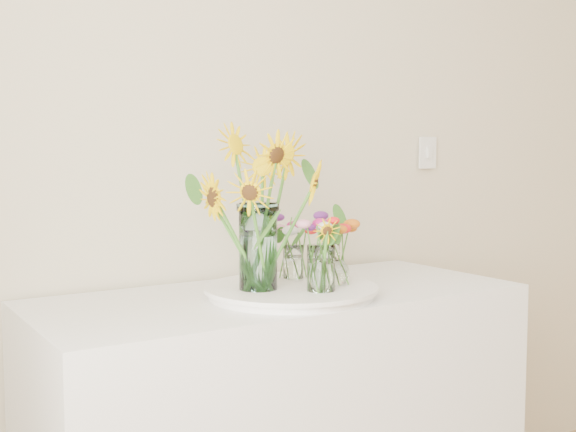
# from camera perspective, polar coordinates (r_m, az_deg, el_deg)

# --- Properties ---
(tray) EXTENTS (0.46, 0.46, 0.02)m
(tray) POSITION_cam_1_polar(r_m,az_deg,el_deg) (2.01, 0.25, -6.06)
(tray) COLOR white
(tray) RESTS_ON counter
(mason_jar) EXTENTS (0.13, 0.13, 0.24)m
(mason_jar) POSITION_cam_1_polar(r_m,az_deg,el_deg) (1.94, -2.39, -2.47)
(mason_jar) COLOR #A8D9D8
(mason_jar) RESTS_ON tray
(sunflower_bouquet) EXTENTS (0.73, 0.73, 0.46)m
(sunflower_bouquet) POSITION_cam_1_polar(r_m,az_deg,el_deg) (1.93, -2.40, 0.72)
(sunflower_bouquet) COLOR yellow
(sunflower_bouquet) RESTS_ON tray
(small_vase_a) EXTENTS (0.10, 0.10, 0.13)m
(small_vase_a) POSITION_cam_1_polar(r_m,az_deg,el_deg) (1.93, 2.62, -4.20)
(small_vase_a) COLOR white
(small_vase_a) RESTS_ON tray
(wildflower_posy_a) EXTENTS (0.17, 0.17, 0.22)m
(wildflower_posy_a) POSITION_cam_1_polar(r_m,az_deg,el_deg) (1.92, 2.63, -2.88)
(wildflower_posy_a) COLOR #CB6111
(wildflower_posy_a) RESTS_ON tray
(small_vase_b) EXTENTS (0.11, 0.11, 0.12)m
(small_vase_b) POSITION_cam_1_polar(r_m,az_deg,el_deg) (2.04, 3.68, -3.78)
(small_vase_b) COLOR white
(small_vase_b) RESTS_ON tray
(wildflower_posy_b) EXTENTS (0.21, 0.21, 0.21)m
(wildflower_posy_b) POSITION_cam_1_polar(r_m,az_deg,el_deg) (2.03, 3.69, -2.53)
(wildflower_posy_b) COLOR #CB6111
(wildflower_posy_b) RESTS_ON tray
(small_vase_c) EXTENTS (0.07, 0.07, 0.10)m
(small_vase_c) POSITION_cam_1_polar(r_m,az_deg,el_deg) (2.13, 0.42, -3.68)
(small_vase_c) COLOR white
(small_vase_c) RESTS_ON tray
(wildflower_posy_c) EXTENTS (0.21, 0.21, 0.19)m
(wildflower_posy_c) POSITION_cam_1_polar(r_m,az_deg,el_deg) (2.12, 0.42, -2.48)
(wildflower_posy_c) COLOR #CB6111
(wildflower_posy_c) RESTS_ON tray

